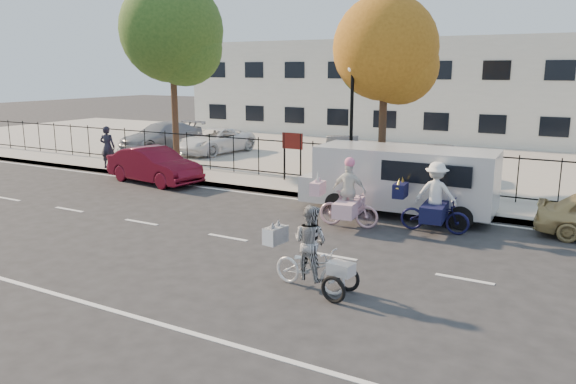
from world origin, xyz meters
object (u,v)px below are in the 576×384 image
Objects in this scene: lot_car_a at (162,136)px; lot_car_d at (438,162)px; bull_bike at (434,204)px; pedestrian at (108,147)px; lot_car_c at (342,152)px; red_sedan at (154,165)px; lamppost at (352,103)px; zebra_trike at (310,257)px; lot_car_b at (215,141)px; unicorn_bike at (348,201)px; white_van at (401,178)px.

lot_car_d is at bearing 4.35° from lot_car_a.
bull_bike is 18.00m from lot_car_a.
pedestrian reaches higher than lot_car_c.
lamppost is at bearing -63.69° from red_sedan.
zebra_trike is 17.80m from lot_car_b.
zebra_trike is 13.52m from lot_car_c.
pedestrian is at bearing 70.17° from unicorn_bike.
unicorn_bike is 12.62m from pedestrian.
white_van is 1.19× the size of lot_car_a.
bull_bike reaches higher than lot_car_c.
lot_car_c is at bearing 8.01° from lot_car_a.
pedestrian is 0.46× the size of lot_car_c.
unicorn_bike reaches higher than pedestrian.
unicorn_bike is 7.10m from lot_car_d.
lot_car_a is (-5.23, 6.26, 0.17)m from red_sedan.
zebra_trike reaches higher than lot_car_a.
lot_car_c reaches higher than lot_car_b.
white_van is at bearing 40.15° from bull_bike.
lot_car_c is (8.50, 5.17, -0.25)m from pedestrian.
unicorn_bike is 0.50× the size of lot_car_c.
zebra_trike is at bearing -89.95° from white_van.
lot_car_b is (-13.11, 7.94, 0.01)m from bull_bike.
lamppost is 5.25m from unicorn_bike.
lot_car_d is (14.72, -1.21, -0.00)m from lot_car_a.
lamppost is at bearing -20.11° from lot_car_b.
lot_car_c is at bearing 155.69° from lot_car_d.
lamppost is at bearing -8.75° from lot_car_a.
unicorn_bike is 0.41× the size of lot_car_a.
lot_car_a is at bearing 164.12° from lot_car_d.
lamppost is 2.16× the size of zebra_trike.
red_sedan is at bearing -67.82° from lot_car_b.
pedestrian is 5.66m from lot_car_a.
lamppost reaches higher than lot_car_d.
white_van is 1.48× the size of lot_car_c.
bull_bike is 1.96m from white_van.
bull_bike is at bearing -72.83° from lot_car_c.
lot_car_b is at bearing 154.29° from lot_car_c.
red_sedan is at bearing 64.20° from zebra_trike.
lot_car_d is (11.52, -1.53, 0.08)m from lot_car_b.
lot_car_a is at bearing 162.19° from lamppost.
lamppost is 1.07× the size of lot_car_d.
white_van is at bearing -81.65° from red_sedan.
lamppost is at bearing 15.89° from unicorn_bike.
lamppost reaches higher than lot_car_c.
white_van reaches higher than lot_car_c.
zebra_trike is 0.52× the size of lot_car_c.
unicorn_bike is 8.93m from lot_car_c.
zebra_trike is at bearing -42.34° from lot_car_b.
unicorn_bike is 0.44× the size of lot_car_b.
unicorn_bike is at bearing -94.49° from red_sedan.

